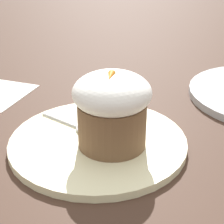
% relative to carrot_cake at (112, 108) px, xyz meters
% --- Properties ---
extents(ground_plane, '(4.00, 4.00, 0.00)m').
position_rel_carrot_cake_xyz_m(ground_plane, '(-0.01, -0.02, -0.07)').
color(ground_plane, '#3D281E').
extents(dessert_plate, '(0.25, 0.25, 0.01)m').
position_rel_carrot_cake_xyz_m(dessert_plate, '(-0.01, -0.02, -0.06)').
color(dessert_plate, beige).
rests_on(dessert_plate, ground_plane).
extents(carrot_cake, '(0.11, 0.11, 0.11)m').
position_rel_carrot_cake_xyz_m(carrot_cake, '(0.00, 0.00, 0.00)').
color(carrot_cake, brown).
rests_on(carrot_cake, dessert_plate).
extents(spoon, '(0.07, 0.11, 0.01)m').
position_rel_carrot_cake_xyz_m(spoon, '(-0.03, -0.05, -0.05)').
color(spoon, silver).
rests_on(spoon, dessert_plate).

